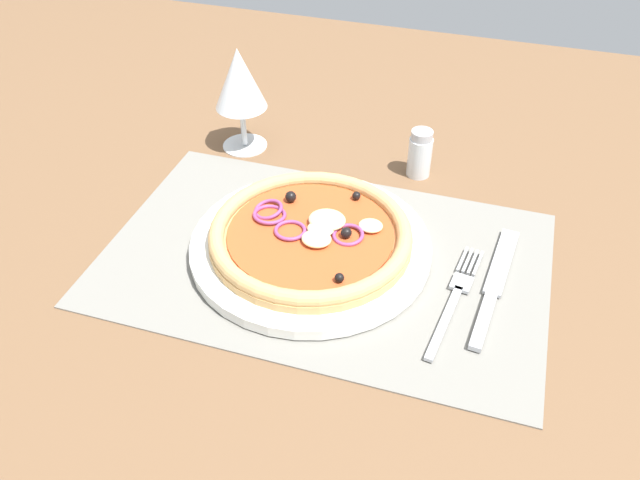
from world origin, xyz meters
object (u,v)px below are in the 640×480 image
Objects in this scene: fork at (456,294)px; knife at (495,284)px; pizza at (311,234)px; wine_glass at (239,80)px; pepper_shaker at (420,154)px; plate at (311,246)px.

knife is (3.82, 2.86, 0.03)cm from fork.
pizza is 26.61cm from wine_glass.
fork is at bearing -8.29° from pizza.
fork is 41.50cm from wine_glass.
pizza is 21.79cm from pepper_shaker.
pepper_shaker is (-8.45, 22.41, 2.63)cm from fork.
knife is at bearing -45.73° from fork.
knife is 2.99× the size of pepper_shaker.
pizza reaches higher than plate.
knife is at bearing 0.90° from pizza.
plate is at bearing 96.60° from knife.
pizza is 1.30× the size of fork.
pizza is 1.17× the size of knife.
pepper_shaker reaches higher than plate.
wine_glass is at bearing -179.22° from pepper_shaker.
pizza is at bearing 96.46° from knife.
plate is at bearing -114.11° from pepper_shaker.
knife is (21.17, 0.33, -2.17)cm from pizza.
fork is at bearing 132.39° from knife.
fork is at bearing -69.35° from pepper_shaker.
pizza is at bearing -49.93° from wine_glass.
pepper_shaker reaches higher than fork.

